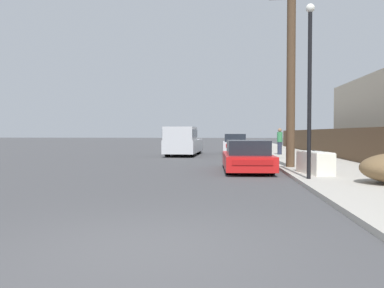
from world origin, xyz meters
TOP-DOWN VIEW (x-y plane):
  - ground_plane at (0.00, 0.00)m, footprint 220.00×220.00m
  - sidewalk_curb at (5.30, 23.50)m, footprint 4.20×63.00m
  - discarded_fridge at (4.06, 8.28)m, footprint 0.95×1.81m
  - parked_sports_car_red at (1.88, 10.10)m, footprint 1.92×4.42m
  - car_parked_mid at (1.73, 23.00)m, footprint 1.75×4.17m
  - pickup_truck at (-1.74, 19.82)m, footprint 2.14×5.91m
  - utility_pole at (3.68, 10.86)m, footprint 1.80×0.35m
  - street_lamp at (3.54, 6.84)m, footprint 0.26×0.26m
  - wooden_fence at (7.25, 16.95)m, footprint 0.08×37.90m
  - pedestrian at (4.52, 19.73)m, footprint 0.34×0.34m

SIDE VIEW (x-z plane):
  - ground_plane at x=0.00m, z-range 0.00..0.00m
  - sidewalk_curb at x=5.30m, z-range 0.00..0.12m
  - discarded_fridge at x=4.06m, z-range 0.11..0.88m
  - parked_sports_car_red at x=1.88m, z-range -0.05..1.16m
  - car_parked_mid at x=1.73m, z-range -0.05..1.38m
  - wooden_fence at x=7.25m, z-range 0.12..1.74m
  - pickup_truck at x=-1.74m, z-range 0.00..1.88m
  - pedestrian at x=4.52m, z-range 0.14..1.82m
  - street_lamp at x=3.54m, z-range 0.51..5.72m
  - utility_pole at x=3.68m, z-range 0.20..7.79m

